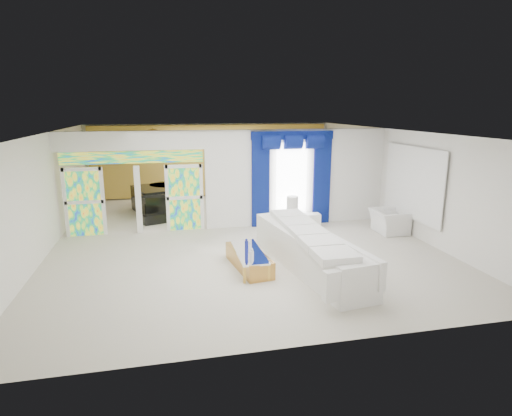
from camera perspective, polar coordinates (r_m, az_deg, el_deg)
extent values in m
plane|color=#B7AF9E|center=(12.38, -2.56, -3.76)|extent=(12.00, 12.00, 0.00)
cube|color=white|center=(13.50, 5.69, 4.16)|extent=(5.70, 0.18, 3.00)
cube|color=white|center=(12.72, -16.39, 8.69)|extent=(4.30, 0.18, 0.55)
cube|color=#994C3F|center=(13.14, -22.10, 0.76)|extent=(0.95, 0.04, 2.00)
cube|color=#994C3F|center=(12.95, -9.59, 1.40)|extent=(0.95, 0.04, 2.00)
cube|color=#994C3F|center=(12.77, -16.25, 6.57)|extent=(4.00, 0.05, 0.35)
cube|color=white|center=(13.34, 4.79, 3.85)|extent=(1.00, 0.02, 2.30)
cube|color=#080349|center=(13.06, 0.62, 3.47)|extent=(0.55, 0.10, 2.80)
cube|color=#080349|center=(13.64, 8.85, 3.74)|extent=(0.55, 0.10, 2.80)
cube|color=#080349|center=(13.15, 4.95, 9.73)|extent=(2.60, 0.12, 0.25)
cube|color=white|center=(12.90, 20.40, 3.18)|extent=(0.04, 2.70, 1.90)
cube|color=gold|center=(17.81, -5.90, 6.40)|extent=(9.70, 0.12, 2.90)
cube|color=silver|center=(9.91, 7.08, -5.79)|extent=(1.53, 4.44, 0.83)
cube|color=#B58138|center=(9.91, -0.97, -7.00)|extent=(0.84, 1.85, 0.40)
cube|color=white|center=(13.37, 6.09, -1.65)|extent=(1.21, 0.46, 0.40)
cylinder|color=silver|center=(13.16, 4.91, 0.33)|extent=(0.36, 0.36, 0.58)
imported|color=silver|center=(13.23, 17.48, -1.73)|extent=(0.93, 1.06, 0.68)
cube|color=black|center=(15.53, -13.23, 1.12)|extent=(1.84, 2.10, 0.89)
cube|color=black|center=(14.04, -13.22, -1.42)|extent=(0.94, 0.61, 0.29)
cube|color=tan|center=(15.32, -20.98, 0.36)|extent=(0.68, 0.63, 0.86)
sphere|color=gold|center=(15.10, -13.69, 9.23)|extent=(0.60, 0.60, 0.60)
cylinder|color=navy|center=(9.73, -1.28, -5.26)|extent=(0.08, 0.08, 0.29)
cylinder|color=silver|center=(9.50, -0.60, -6.20)|extent=(0.10, 0.10, 0.14)
cylinder|color=silver|center=(10.08, -0.90, -5.10)|extent=(0.11, 0.11, 0.11)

